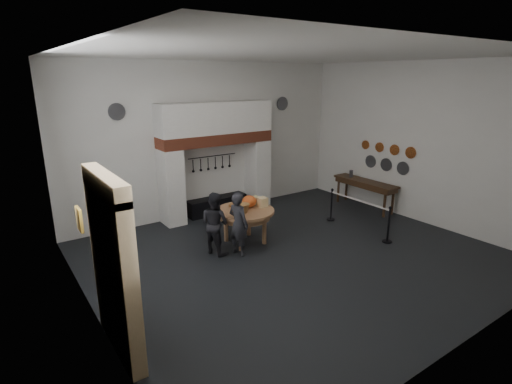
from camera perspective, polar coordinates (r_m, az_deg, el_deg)
floor at (r=9.60m, az=5.59°, el=-8.98°), size 9.00×8.00×0.02m
ceiling at (r=8.70m, az=6.45°, el=18.93°), size 9.00×8.00×0.02m
wall_back at (r=12.14m, az=-6.52°, el=7.49°), size 9.00×0.02×4.50m
wall_front at (r=6.51m, az=29.60°, el=-2.27°), size 9.00×0.02×4.50m
wall_left at (r=6.91m, az=-23.58°, el=-0.51°), size 0.02×8.00×4.50m
wall_right at (r=12.27m, az=22.24°, el=6.48°), size 0.02×8.00×4.50m
chimney_pier_left at (r=11.45m, az=-11.98°, el=0.68°), size 0.55×0.70×2.15m
chimney_pier_right at (r=12.83m, az=0.19°, el=2.73°), size 0.55×0.70×2.15m
hearth_brick_band at (r=11.82m, az=-5.71°, el=7.58°), size 3.50×0.72×0.32m
chimney_hood at (r=11.75m, az=-5.80°, el=10.52°), size 3.50×0.70×0.90m
iron_range at (r=12.36m, az=-5.60°, el=-1.86°), size 1.90×0.45×0.50m
utensil_rail at (r=12.15m, az=-6.26°, el=5.12°), size 1.60×0.02×0.02m
door_recess at (r=6.36m, az=-20.35°, el=-11.31°), size 0.04×1.10×2.50m
door_jamb_near at (r=5.75m, az=-17.63°, el=-13.53°), size 0.22×0.30×2.60m
door_jamb_far at (r=6.97m, az=-21.21°, el=-8.44°), size 0.22×0.30×2.60m
door_lintel at (r=5.89m, az=-20.84°, el=1.09°), size 0.22×1.70×0.30m
wall_plaque at (r=7.86m, az=-23.92°, el=-3.60°), size 0.05×0.34×0.44m
work_table at (r=9.96m, az=-1.60°, el=-2.74°), size 1.63×1.63×0.07m
pumpkin at (r=10.08m, az=-0.98°, el=-1.35°), size 0.36×0.36×0.31m
cheese_block_big at (r=10.14m, az=0.90°, el=-1.46°), size 0.22×0.22×0.24m
cheese_block_small at (r=10.37m, az=-0.16°, el=-1.17°), size 0.18×0.18×0.20m
wicker_basket at (r=9.71m, az=-1.86°, el=-2.33°), size 0.35×0.35×0.22m
bread_loaf at (r=10.15m, az=-3.17°, el=-1.78°), size 0.31×0.18×0.13m
visitor_near at (r=9.33m, az=-2.53°, el=-4.58°), size 0.49×0.63×1.52m
visitor_far at (r=9.47m, az=-5.88°, el=-4.43°), size 0.77×0.87×1.50m
side_table at (r=13.06m, az=15.34°, el=1.45°), size 0.55×2.20×0.06m
pewter_jug at (r=13.40m, az=13.43°, el=2.58°), size 0.12×0.12×0.22m
copper_pan_a at (r=12.39m, az=21.22°, el=5.26°), size 0.03×0.34×0.34m
copper_pan_b at (r=12.70m, az=19.18°, el=5.71°), size 0.03×0.32×0.32m
copper_pan_c at (r=13.02m, az=17.23°, el=6.13°), size 0.03×0.30×0.30m
copper_pan_d at (r=13.36m, az=15.38°, el=6.52°), size 0.03×0.28×0.28m
pewter_plate_left at (r=12.59m, az=20.24°, el=3.20°), size 0.03×0.40×0.40m
pewter_plate_mid at (r=12.94m, az=18.09°, el=3.73°), size 0.03×0.40×0.40m
pewter_plate_right at (r=13.29m, az=16.04°, el=4.22°), size 0.03×0.40×0.40m
pewter_plate_back_left at (r=10.97m, az=-19.27°, el=10.77°), size 0.44×0.03×0.44m
pewter_plate_back_right at (r=13.49m, az=3.79°, el=12.50°), size 0.44×0.03×0.44m
barrier_post_near at (r=10.64m, az=18.41°, el=-4.57°), size 0.05×0.05×0.90m
barrier_post_far at (r=11.85m, az=10.73°, el=-1.87°), size 0.05×0.05×0.90m
barrier_rope at (r=11.09m, az=14.50°, el=-1.20°), size 0.04×2.00×0.04m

